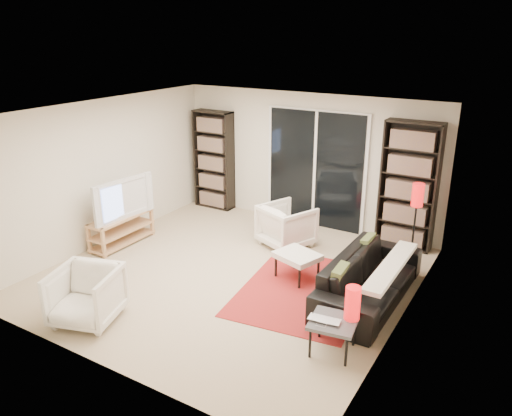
# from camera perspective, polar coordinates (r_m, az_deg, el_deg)

# --- Properties ---
(floor) EXTENTS (5.00, 5.00, 0.00)m
(floor) POSITION_cam_1_polar(r_m,az_deg,el_deg) (7.50, -2.84, -7.54)
(floor) COLOR beige
(floor) RESTS_ON ground
(wall_back) EXTENTS (5.00, 0.02, 2.40)m
(wall_back) POSITION_cam_1_polar(r_m,az_deg,el_deg) (9.12, 5.80, 5.50)
(wall_back) COLOR beige
(wall_back) RESTS_ON ground
(wall_front) EXTENTS (5.00, 0.02, 2.40)m
(wall_front) POSITION_cam_1_polar(r_m,az_deg,el_deg) (5.30, -18.32, -6.34)
(wall_front) COLOR beige
(wall_front) RESTS_ON ground
(wall_left) EXTENTS (0.02, 5.00, 2.40)m
(wall_left) POSITION_cam_1_polar(r_m,az_deg,el_deg) (8.62, -16.99, 3.87)
(wall_left) COLOR beige
(wall_left) RESTS_ON ground
(wall_right) EXTENTS (0.02, 5.00, 2.40)m
(wall_right) POSITION_cam_1_polar(r_m,az_deg,el_deg) (6.08, 17.00, -2.76)
(wall_right) COLOR beige
(wall_right) RESTS_ON ground
(ceiling) EXTENTS (5.00, 5.00, 0.02)m
(ceiling) POSITION_cam_1_polar(r_m,az_deg,el_deg) (6.74, -3.19, 10.89)
(ceiling) COLOR white
(ceiling) RESTS_ON wall_back
(sliding_door) EXTENTS (1.92, 0.08, 2.16)m
(sliding_door) POSITION_cam_1_polar(r_m,az_deg,el_deg) (9.04, 6.81, 4.35)
(sliding_door) COLOR white
(sliding_door) RESTS_ON ground
(bookshelf_left) EXTENTS (0.80, 0.30, 1.95)m
(bookshelf_left) POSITION_cam_1_polar(r_m,az_deg,el_deg) (10.00, -4.85, 5.48)
(bookshelf_left) COLOR black
(bookshelf_left) RESTS_ON ground
(bookshelf_right) EXTENTS (0.90, 0.30, 2.10)m
(bookshelf_right) POSITION_cam_1_polar(r_m,az_deg,el_deg) (8.40, 17.04, 2.39)
(bookshelf_right) COLOR black
(bookshelf_right) RESTS_ON ground
(tv_stand) EXTENTS (0.38, 1.20, 0.50)m
(tv_stand) POSITION_cam_1_polar(r_m,az_deg,el_deg) (8.69, -15.09, -2.36)
(tv_stand) COLOR #E9B584
(tv_stand) RESTS_ON floor
(tv) EXTENTS (0.29, 1.17, 0.67)m
(tv) POSITION_cam_1_polar(r_m,az_deg,el_deg) (8.48, -15.33, 1.19)
(tv) COLOR black
(tv) RESTS_ON tv_stand
(rug) EXTENTS (1.90, 2.40, 0.01)m
(rug) POSITION_cam_1_polar(r_m,az_deg,el_deg) (7.09, 5.50, -9.29)
(rug) COLOR #A22220
(rug) RESTS_ON floor
(sofa) EXTENTS (0.86, 2.15, 0.63)m
(sofa) POSITION_cam_1_polar(r_m,az_deg,el_deg) (6.87, 12.84, -7.84)
(sofa) COLOR black
(sofa) RESTS_ON floor
(armchair_back) EXTENTS (1.00, 1.02, 0.71)m
(armchair_back) POSITION_cam_1_polar(r_m,az_deg,el_deg) (8.31, 3.53, -2.01)
(armchair_back) COLOR white
(armchair_back) RESTS_ON floor
(armchair_front) EXTENTS (0.95, 0.97, 0.70)m
(armchair_front) POSITION_cam_1_polar(r_m,az_deg,el_deg) (6.56, -18.85, -9.46)
(armchair_front) COLOR white
(armchair_front) RESTS_ON floor
(ottoman) EXTENTS (0.72, 0.65, 0.40)m
(ottoman) POSITION_cam_1_polar(r_m,az_deg,el_deg) (7.24, 4.74, -5.58)
(ottoman) COLOR white
(ottoman) RESTS_ON floor
(side_table) EXTENTS (0.57, 0.57, 0.40)m
(side_table) POSITION_cam_1_polar(r_m,az_deg,el_deg) (5.75, 8.82, -12.95)
(side_table) COLOR #4B4C50
(side_table) RESTS_ON floor
(laptop) EXTENTS (0.38, 0.27, 0.03)m
(laptop) POSITION_cam_1_polar(r_m,az_deg,el_deg) (5.65, 7.66, -12.85)
(laptop) COLOR silver
(laptop) RESTS_ON side_table
(table_lamp) EXTENTS (0.17, 0.17, 0.39)m
(table_lamp) POSITION_cam_1_polar(r_m,az_deg,el_deg) (5.69, 10.98, -10.62)
(table_lamp) COLOR red
(table_lamp) RESTS_ON side_table
(floor_lamp) EXTENTS (0.19, 0.19, 1.30)m
(floor_lamp) POSITION_cam_1_polar(r_m,az_deg,el_deg) (7.81, 17.89, 0.44)
(floor_lamp) COLOR black
(floor_lamp) RESTS_ON floor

